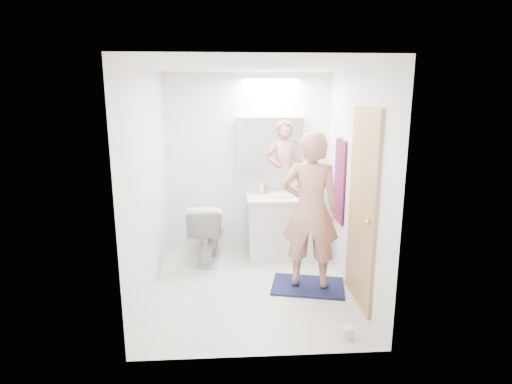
{
  "coord_description": "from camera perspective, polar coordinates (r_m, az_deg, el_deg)",
  "views": [
    {
      "loc": [
        -0.23,
        -4.28,
        2.11
      ],
      "look_at": [
        0.05,
        0.25,
        1.05
      ],
      "focal_mm": 29.14,
      "sensor_mm": 36.0,
      "label": 1
    }
  ],
  "objects": [
    {
      "name": "toothbrush_cup",
      "position": [
        5.62,
        5.79,
        0.28
      ],
      "size": [
        0.12,
        0.12,
        0.09
      ],
      "primitive_type": "imported",
      "rotation": [
        0.0,
        0.0,
        0.32
      ],
      "color": "#3D46B9",
      "rests_on": "countertop"
    },
    {
      "name": "floor",
      "position": [
        4.78,
        -0.42,
        -13.06
      ],
      "size": [
        2.5,
        2.5,
        0.0
      ],
      "primitive_type": "plane",
      "color": "silver",
      "rests_on": "ground"
    },
    {
      "name": "towel_hook",
      "position": [
        5.03,
        11.5,
        7.28
      ],
      "size": [
        0.07,
        0.02,
        0.02
      ],
      "primitive_type": "cylinder",
      "rotation": [
        0.0,
        1.57,
        0.0
      ],
      "color": "silver",
      "rests_on": "wall_right"
    },
    {
      "name": "sink_basin",
      "position": [
        5.47,
        3.67,
        -0.37
      ],
      "size": [
        0.36,
        0.36,
        0.03
      ],
      "primitive_type": "cylinder",
      "color": "silver",
      "rests_on": "countertop"
    },
    {
      "name": "bath_rug",
      "position": [
        4.83,
        7.15,
        -12.69
      ],
      "size": [
        0.9,
        0.71,
        0.02
      ],
      "primitive_type": "cube",
      "rotation": [
        0.0,
        0.0,
        -0.22
      ],
      "color": "#152042",
      "rests_on": "floor"
    },
    {
      "name": "wall_left",
      "position": [
        4.46,
        -14.7,
        0.94
      ],
      "size": [
        0.0,
        2.5,
        2.5
      ],
      "primitive_type": "plane",
      "rotation": [
        1.57,
        0.0,
        1.57
      ],
      "color": "white",
      "rests_on": "floor"
    },
    {
      "name": "toilet",
      "position": [
        5.42,
        -6.65,
        -5.44
      ],
      "size": [
        0.49,
        0.8,
        0.78
      ],
      "primitive_type": "imported",
      "rotation": [
        0.0,
        0.0,
        3.07
      ],
      "color": "silver",
      "rests_on": "floor"
    },
    {
      "name": "soap_bottle_a",
      "position": [
        5.54,
        0.73,
        0.74
      ],
      "size": [
        0.09,
        0.09,
        0.2
      ],
      "primitive_type": "imported",
      "rotation": [
        0.0,
        0.0,
        0.13
      ],
      "color": "beige",
      "rests_on": "countertop"
    },
    {
      "name": "wall_front",
      "position": [
        3.17,
        0.8,
        -3.5
      ],
      "size": [
        2.5,
        0.0,
        2.5
      ],
      "primitive_type": "plane",
      "rotation": [
        -1.57,
        0.0,
        0.0
      ],
      "color": "white",
      "rests_on": "floor"
    },
    {
      "name": "towel",
      "position": [
        5.11,
        11.37,
        1.47
      ],
      "size": [
        0.02,
        0.42,
        1.0
      ],
      "primitive_type": "cube",
      "color": "black",
      "rests_on": "wall_right"
    },
    {
      "name": "person",
      "position": [
        4.52,
        7.47,
        -2.46
      ],
      "size": [
        0.7,
        0.54,
        1.71
      ],
      "primitive_type": "imported",
      "rotation": [
        0.0,
        0.0,
        2.92
      ],
      "color": "tan",
      "rests_on": "bath_rug"
    },
    {
      "name": "mirror_panel",
      "position": [
        5.44,
        2.08,
        6.69
      ],
      "size": [
        0.84,
        0.01,
        0.66
      ],
      "primitive_type": "cube",
      "color": "silver",
      "rests_on": "medicine_cabinet"
    },
    {
      "name": "door",
      "position": [
        4.29,
        14.38,
        -2.27
      ],
      "size": [
        0.04,
        0.8,
        2.0
      ],
      "primitive_type": "cube",
      "color": "#A98454",
      "rests_on": "wall_right"
    },
    {
      "name": "door_knob",
      "position": [
        4.02,
        15.1,
        -4.09
      ],
      "size": [
        0.06,
        0.06,
        0.06
      ],
      "primitive_type": "sphere",
      "color": "gold",
      "rests_on": "door"
    },
    {
      "name": "wall_back",
      "position": [
        5.61,
        -1.15,
        3.8
      ],
      "size": [
        2.5,
        0.0,
        2.5
      ],
      "primitive_type": "plane",
      "rotation": [
        1.57,
        0.0,
        0.0
      ],
      "color": "white",
      "rests_on": "floor"
    },
    {
      "name": "faucet",
      "position": [
        5.64,
        3.44,
        0.72
      ],
      "size": [
        0.02,
        0.02,
        0.16
      ],
      "primitive_type": "cylinder",
      "color": "silver",
      "rests_on": "countertop"
    },
    {
      "name": "ceiling",
      "position": [
        4.3,
        -0.48,
        17.01
      ],
      "size": [
        2.5,
        2.5,
        0.0
      ],
      "primitive_type": "plane",
      "rotation": [
        3.14,
        0.0,
        0.0
      ],
      "color": "white",
      "rests_on": "floor"
    },
    {
      "name": "wall_right",
      "position": [
        4.58,
        13.44,
        1.31
      ],
      "size": [
        0.0,
        2.5,
        2.5
      ],
      "primitive_type": "plane",
      "rotation": [
        1.57,
        0.0,
        -1.57
      ],
      "color": "white",
      "rests_on": "floor"
    },
    {
      "name": "toilet_paper_roll",
      "position": [
        3.99,
        12.4,
        -18.3
      ],
      "size": [
        0.11,
        0.11,
        0.1
      ],
      "primitive_type": "cylinder",
      "color": "white",
      "rests_on": "floor"
    },
    {
      "name": "soap_bottle_b",
      "position": [
        5.58,
        1.14,
        0.56
      ],
      "size": [
        0.1,
        0.1,
        0.15
      ],
      "primitive_type": "imported",
      "rotation": [
        0.0,
        0.0,
        -0.65
      ],
      "color": "#598BBF",
      "rests_on": "countertop"
    },
    {
      "name": "vanity_cabinet",
      "position": [
        5.56,
        3.64,
        -4.9
      ],
      "size": [
        0.9,
        0.55,
        0.78
      ],
      "primitive_type": "cube",
      "color": "silver",
      "rests_on": "floor"
    },
    {
      "name": "countertop",
      "position": [
        5.45,
        3.71,
        -0.8
      ],
      "size": [
        0.95,
        0.58,
        0.04
      ],
      "primitive_type": "cube",
      "color": "white",
      "rests_on": "vanity_cabinet"
    },
    {
      "name": "medicine_cabinet",
      "position": [
        5.52,
        2.0,
        6.78
      ],
      "size": [
        0.88,
        0.14,
        0.7
      ],
      "primitive_type": "cube",
      "color": "white",
      "rests_on": "wall_back"
    }
  ]
}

